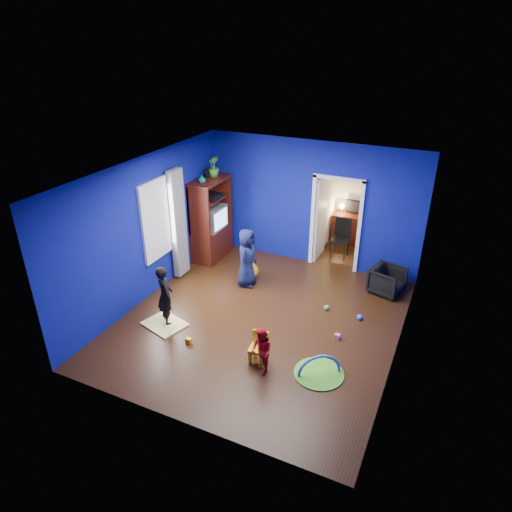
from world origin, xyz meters
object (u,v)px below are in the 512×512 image
at_px(tv_armoire, 211,219).
at_px(study_desk, 350,228).
at_px(vase, 202,179).
at_px(armchair, 387,280).
at_px(toddler_red, 261,351).
at_px(play_mat, 319,373).
at_px(crt_tv, 212,218).
at_px(child_black, 165,295).
at_px(kid_chair, 258,350).
at_px(child_navy, 247,258).
at_px(folding_chair, 340,239).
at_px(hopper_ball, 250,271).

relative_size(tv_armoire, study_desk, 2.23).
relative_size(vase, tv_armoire, 0.09).
bearing_deg(armchair, vase, 109.59).
relative_size(toddler_red, play_mat, 1.02).
height_order(tv_armoire, crt_tv, tv_armoire).
xyz_separation_m(crt_tv, play_mat, (3.65, -2.98, -1.01)).
distance_m(child_black, study_desk, 5.51).
bearing_deg(armchair, toddler_red, 172.60).
relative_size(armchair, tv_armoire, 0.33).
bearing_deg(play_mat, child_black, 176.61).
xyz_separation_m(child_black, kid_chair, (2.05, -0.32, -0.34)).
xyz_separation_m(toddler_red, study_desk, (0.00, 5.57, -0.04)).
distance_m(child_navy, kid_chair, 2.63).
bearing_deg(armchair, kid_chair, 169.11).
distance_m(study_desk, folding_chair, 0.96).
bearing_deg(child_black, toddler_red, -153.09).
bearing_deg(tv_armoire, study_desk, 38.63).
relative_size(tv_armoire, kid_chair, 3.92).
xyz_separation_m(crt_tv, study_desk, (2.78, 2.25, -0.65)).
xyz_separation_m(child_black, study_desk, (2.20, 5.04, -0.22)).
xyz_separation_m(tv_armoire, play_mat, (3.69, -2.98, -0.97)).
relative_size(armchair, child_navy, 0.49).
bearing_deg(hopper_ball, child_black, -107.74).
xyz_separation_m(armchair, child_navy, (-2.82, -0.93, 0.36)).
bearing_deg(toddler_red, kid_chair, 166.72).
bearing_deg(child_navy, armchair, -75.85).
bearing_deg(study_desk, armchair, -58.03).
height_order(armchair, study_desk, study_desk).
bearing_deg(child_black, vase, -35.83).
xyz_separation_m(child_navy, folding_chair, (1.45, 2.16, -0.19)).
bearing_deg(crt_tv, toddler_red, -50.09).
distance_m(child_navy, play_mat, 3.20).
height_order(toddler_red, tv_armoire, tv_armoire).
distance_m(armchair, crt_tv, 4.21).
bearing_deg(tv_armoire, child_black, -77.56).
distance_m(vase, kid_chair, 4.27).
height_order(child_black, child_navy, child_navy).
bearing_deg(child_black, child_navy, -70.89).
distance_m(tv_armoire, crt_tv, 0.06).
bearing_deg(armchair, study_desk, 46.61).
relative_size(vase, crt_tv, 0.25).
bearing_deg(child_black, play_mat, -143.11).
relative_size(child_black, kid_chair, 2.38).
bearing_deg(child_navy, crt_tv, 52.71).
xyz_separation_m(vase, study_desk, (2.82, 2.55, -1.67)).
distance_m(kid_chair, folding_chair, 4.41).
xyz_separation_m(toddler_red, tv_armoire, (-2.81, 3.32, 0.56)).
bearing_deg(hopper_ball, study_desk, 62.33).
xyz_separation_m(tv_armoire, folding_chair, (2.82, 1.29, -0.52)).
relative_size(study_desk, folding_chair, 0.96).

